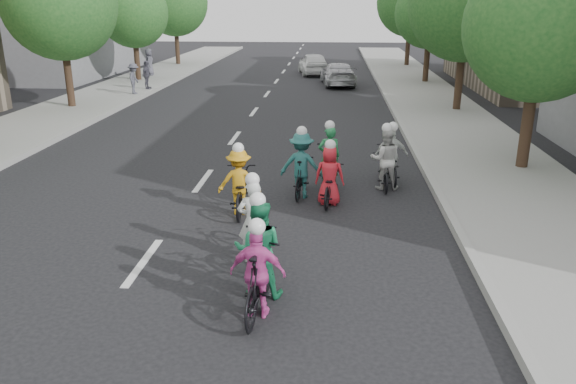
# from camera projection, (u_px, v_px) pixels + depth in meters

# --- Properties ---
(ground) EXTENTS (120.00, 120.00, 0.00)m
(ground) POSITION_uv_depth(u_px,v_px,m) (143.00, 262.00, 10.36)
(ground) COLOR black
(ground) RESTS_ON ground
(sidewalk_left) EXTENTS (4.00, 80.00, 0.15)m
(sidewalk_left) POSITION_uv_depth(u_px,v_px,m) (17.00, 132.00, 20.37)
(sidewalk_left) COLOR gray
(sidewalk_left) RESTS_ON ground
(curb_left) EXTENTS (0.18, 80.00, 0.18)m
(curb_left) POSITION_uv_depth(u_px,v_px,m) (69.00, 133.00, 20.22)
(curb_left) COLOR #999993
(curb_left) RESTS_ON ground
(sidewalk_right) EXTENTS (4.00, 80.00, 0.15)m
(sidewalk_right) POSITION_uv_depth(u_px,v_px,m) (466.00, 140.00, 19.18)
(sidewalk_right) COLOR gray
(sidewalk_right) RESTS_ON ground
(curb_right) EXTENTS (0.18, 80.00, 0.18)m
(curb_right) POSITION_uv_depth(u_px,v_px,m) (408.00, 139.00, 19.32)
(curb_right) COLOR #999993
(curb_right) RESTS_ON ground
(bldg_sw) EXTENTS (10.00, 14.00, 8.00)m
(bldg_sw) POSITION_uv_depth(u_px,v_px,m) (38.00, 11.00, 36.70)
(bldg_sw) COLOR slate
(bldg_sw) RESTS_ON ground
(bldg_se) EXTENTS (10.00, 14.00, 8.00)m
(bldg_se) POSITION_uv_depth(u_px,v_px,m) (566.00, 13.00, 30.53)
(bldg_se) COLOR gray
(bldg_se) RESTS_ON ground
(tree_l_3) EXTENTS (4.80, 4.80, 6.93)m
(tree_l_3) POSITION_uv_depth(u_px,v_px,m) (59.00, 3.00, 23.68)
(tree_l_3) COLOR black
(tree_l_3) RESTS_ON ground
(tree_l_4) EXTENTS (4.00, 4.00, 5.97)m
(tree_l_4) POSITION_uv_depth(u_px,v_px,m) (133.00, 13.00, 32.35)
(tree_l_4) COLOR black
(tree_l_4) RESTS_ON ground
(tree_l_5) EXTENTS (4.80, 4.80, 6.93)m
(tree_l_5) POSITION_uv_depth(u_px,v_px,m) (175.00, 2.00, 40.67)
(tree_l_5) COLOR black
(tree_l_5) RESTS_ON ground
(tree_r_0) EXTENTS (4.00, 4.00, 5.97)m
(tree_r_0) POSITION_uv_depth(u_px,v_px,m) (541.00, 26.00, 14.66)
(tree_r_0) COLOR black
(tree_r_0) RESTS_ON ground
(tree_r_1) EXTENTS (4.80, 4.80, 6.93)m
(tree_r_1) POSITION_uv_depth(u_px,v_px,m) (467.00, 3.00, 22.97)
(tree_r_1) COLOR black
(tree_r_1) RESTS_ON ground
(tree_r_2) EXTENTS (4.00, 4.00, 5.97)m
(tree_r_2) POSITION_uv_depth(u_px,v_px,m) (430.00, 13.00, 31.65)
(tree_r_2) COLOR black
(tree_r_2) RESTS_ON ground
(tree_r_3) EXTENTS (4.80, 4.80, 6.93)m
(tree_r_3) POSITION_uv_depth(u_px,v_px,m) (411.00, 2.00, 39.96)
(tree_r_3) COLOR black
(tree_r_3) RESTS_ON ground
(cyclist_0) EXTENTS (0.91, 1.82, 1.70)m
(cyclist_0) POSITION_uv_depth(u_px,v_px,m) (254.00, 231.00, 10.34)
(cyclist_0) COLOR black
(cyclist_0) RESTS_ON ground
(cyclist_1) EXTENTS (0.81, 1.83, 1.78)m
(cyclist_1) POSITION_uv_depth(u_px,v_px,m) (259.00, 256.00, 9.06)
(cyclist_1) COLOR black
(cyclist_1) RESTS_ON ground
(cyclist_2) EXTENTS (1.01, 1.92, 1.65)m
(cyclist_2) POSITION_uv_depth(u_px,v_px,m) (240.00, 187.00, 12.62)
(cyclist_2) COLOR black
(cyclist_2) RESTS_ON ground
(cyclist_3) EXTENTS (0.88, 1.83, 1.60)m
(cyclist_3) POSITION_uv_depth(u_px,v_px,m) (258.00, 278.00, 8.48)
(cyclist_3) COLOR black
(cyclist_3) RESTS_ON ground
(cyclist_4) EXTENTS (0.76, 1.70, 1.57)m
(cyclist_4) POSITION_uv_depth(u_px,v_px,m) (329.00, 181.00, 13.24)
(cyclist_4) COLOR black
(cyclist_4) RESTS_ON ground
(cyclist_5) EXTENTS (0.84, 1.90, 1.73)m
(cyclist_5) POSITION_uv_depth(u_px,v_px,m) (329.00, 162.00, 14.52)
(cyclist_5) COLOR black
(cyclist_5) RESTS_ON ground
(cyclist_6) EXTENTS (0.77, 1.58, 1.71)m
(cyclist_6) POSITION_uv_depth(u_px,v_px,m) (385.00, 165.00, 14.31)
(cyclist_6) COLOR black
(cyclist_6) RESTS_ON ground
(cyclist_7) EXTENTS (1.11, 1.67, 1.77)m
(cyclist_7) POSITION_uv_depth(u_px,v_px,m) (302.00, 170.00, 13.65)
(cyclist_7) COLOR black
(cyclist_7) RESTS_ON ground
(cyclist_8) EXTENTS (0.90, 1.81, 1.64)m
(cyclist_8) POSITION_uv_depth(u_px,v_px,m) (391.00, 162.00, 14.78)
(cyclist_8) COLOR black
(cyclist_8) RESTS_ON ground
(follow_car_lead) EXTENTS (2.25, 4.56, 1.27)m
(follow_car_lead) POSITION_uv_depth(u_px,v_px,m) (338.00, 74.00, 32.13)
(follow_car_lead) COLOR #AFB0B4
(follow_car_lead) RESTS_ON ground
(follow_car_trail) EXTENTS (2.32, 4.37, 1.41)m
(follow_car_trail) POSITION_uv_depth(u_px,v_px,m) (313.00, 64.00, 36.91)
(follow_car_trail) COLOR white
(follow_car_trail) RESTS_ON ground
(spectator_0) EXTENTS (0.63, 1.01, 1.52)m
(spectator_0) POSITION_uv_depth(u_px,v_px,m) (134.00, 79.00, 28.14)
(spectator_0) COLOR #4F4F5C
(spectator_0) RESTS_ON sidewalk_left
(spectator_1) EXTENTS (0.44, 0.90, 1.48)m
(spectator_1) POSITION_uv_depth(u_px,v_px,m) (147.00, 75.00, 29.71)
(spectator_1) COLOR #53515F
(spectator_1) RESTS_ON sidewalk_left
(spectator_2) EXTENTS (0.66, 0.88, 1.63)m
(spectator_2) POSITION_uv_depth(u_px,v_px,m) (149.00, 62.00, 35.28)
(spectator_2) COLOR #545361
(spectator_2) RESTS_ON sidewalk_left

